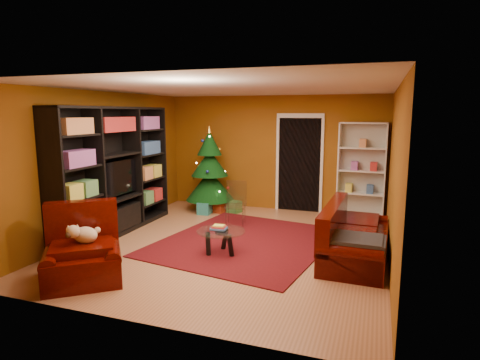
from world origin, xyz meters
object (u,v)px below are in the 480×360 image
(gift_box_red, at_px, (219,208))
(coffee_table, at_px, (221,242))
(gift_box_green, at_px, (234,207))
(sofa, at_px, (357,232))
(white_bookshelf, at_px, (361,171))
(rug, at_px, (245,241))
(armchair, at_px, (82,251))
(dog, at_px, (85,235))
(gift_box_teal, at_px, (205,208))
(acrylic_chair, at_px, (235,206))
(media_unit, at_px, (114,171))
(christmas_tree, at_px, (210,169))

(gift_box_red, distance_m, coffee_table, 2.70)
(gift_box_green, bearing_deg, sofa, -37.41)
(white_bookshelf, bearing_deg, rug, -124.75)
(sofa, xyz_separation_m, coffee_table, (-2.02, -0.50, -0.23))
(gift_box_green, height_order, coffee_table, coffee_table)
(gift_box_red, xyz_separation_m, white_bookshelf, (2.99, 0.58, 0.90))
(armchair, bearing_deg, dog, 45.00)
(rug, distance_m, gift_box_teal, 2.13)
(rug, height_order, acrylic_chair, acrylic_chair)
(dog, relative_size, sofa, 0.20)
(dog, bearing_deg, gift_box_red, 47.32)
(gift_box_green, bearing_deg, coffee_table, -74.48)
(media_unit, distance_m, acrylic_chair, 2.38)
(dog, relative_size, acrylic_chair, 0.50)
(christmas_tree, distance_m, coffee_table, 3.06)
(christmas_tree, height_order, gift_box_green, christmas_tree)
(white_bookshelf, relative_size, sofa, 1.05)
(dog, height_order, sofa, sofa)
(dog, relative_size, coffee_table, 0.52)
(gift_box_green, height_order, dog, dog)
(dog, height_order, coffee_table, dog)
(christmas_tree, distance_m, dog, 4.13)
(rug, distance_m, gift_box_red, 2.16)
(sofa, height_order, coffee_table, sofa)
(gift_box_green, height_order, gift_box_red, gift_box_green)
(rug, relative_size, gift_box_teal, 11.55)
(gift_box_red, xyz_separation_m, coffee_table, (1.04, -2.49, 0.09))
(christmas_tree, xyz_separation_m, sofa, (3.36, -2.15, -0.52))
(gift_box_green, height_order, acrylic_chair, acrylic_chair)
(christmas_tree, relative_size, coffee_table, 2.56)
(christmas_tree, bearing_deg, white_bookshelf, 7.28)
(gift_box_red, xyz_separation_m, acrylic_chair, (0.70, -0.90, 0.29))
(sofa, relative_size, coffee_table, 2.60)
(white_bookshelf, distance_m, acrylic_chair, 2.79)
(coffee_table, bearing_deg, acrylic_chair, 101.83)
(rug, xyz_separation_m, dog, (-1.53, -2.16, 0.60))
(sofa, bearing_deg, gift_box_red, 59.13)
(gift_box_green, relative_size, coffee_table, 0.34)
(christmas_tree, bearing_deg, gift_box_green, -5.16)
(gift_box_teal, distance_m, dog, 3.73)
(rug, xyz_separation_m, armchair, (-1.54, -2.23, 0.40))
(coffee_table, bearing_deg, gift_box_teal, 119.98)
(acrylic_chair, bearing_deg, armchair, -120.26)
(sofa, bearing_deg, gift_box_teal, 64.42)
(dog, bearing_deg, coffee_table, 9.01)
(christmas_tree, relative_size, gift_box_red, 8.80)
(rug, relative_size, media_unit, 1.03)
(sofa, bearing_deg, dog, 122.27)
(media_unit, bearing_deg, acrylic_chair, 30.33)
(dog, bearing_deg, gift_box_teal, 50.95)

